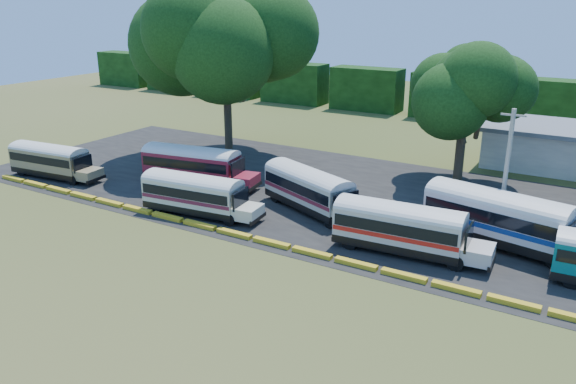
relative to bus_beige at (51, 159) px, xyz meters
The scene contains 13 objects.
ground 23.64m from the bus_beige, ahead, with size 160.00×160.00×0.00m, color #334B19.
asphalt_strip 25.85m from the bus_beige, 19.42° to the left, with size 64.00×24.00×0.02m, color black.
curb 23.50m from the bus_beige, ahead, with size 53.70×0.45×0.30m.
treeline_backdrop 50.32m from the bus_beige, 62.38° to the left, with size 130.00×4.00×6.00m.
bus_beige is the anchor object (origin of this frame).
bus_red 13.30m from the bus_beige, 21.37° to the left, with size 10.54×4.08×3.38m.
bus_cream_west 17.01m from the bus_beige, ahead, with size 9.51×3.25×3.06m.
bus_cream_east 24.31m from the bus_beige, 10.45° to the left, with size 10.00×6.10×3.24m.
bus_white_red 32.46m from the bus_beige, ahead, with size 9.96×3.07×3.23m.
bus_white_blue 37.80m from the bus_beige, ahead, with size 11.40×4.90×3.64m.
tree_west 19.87m from the bus_beige, 58.89° to the left, with size 13.95×13.95×16.97m.
tree_center 36.79m from the bus_beige, 29.19° to the left, with size 8.42×8.42×11.47m.
utility_pole 37.97m from the bus_beige, 11.98° to the left, with size 1.60×0.30×8.49m.
Camera 1 is at (19.51, -27.29, 15.23)m, focal length 35.00 mm.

